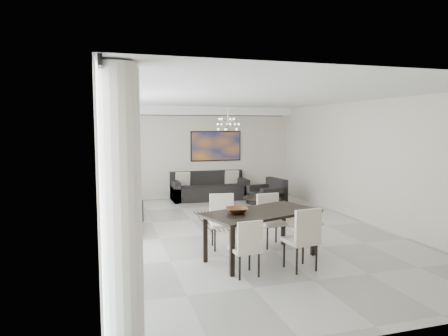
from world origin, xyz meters
name	(u,v)px	position (x,y,z in m)	size (l,w,h in m)	color
room_shell	(268,165)	(0.46, 0.00, 1.45)	(6.00, 9.00, 2.90)	#A8A39B
window_wall	(110,169)	(-2.86, 0.00, 1.47)	(0.37, 8.95, 2.90)	silver
soffit	(202,111)	(0.00, 4.30, 2.77)	(5.98, 0.40, 0.26)	white
painting	(216,146)	(0.50, 4.47, 1.65)	(1.68, 0.04, 0.98)	#C0681A
chandelier	(228,124)	(0.30, 2.50, 2.35)	(0.66, 0.66, 0.71)	silver
rug	(254,218)	(0.60, 1.20, 0.01)	(2.75, 2.12, 0.01)	black
coffee_table	(262,203)	(1.11, 1.96, 0.21)	(1.04, 1.04, 0.36)	black
bowl_coffee	(261,196)	(1.06, 1.91, 0.40)	(0.25, 0.25, 0.08)	brown
sofa_main	(209,190)	(0.16, 4.07, 0.29)	(2.37, 0.97, 0.86)	black
loveseat	(124,207)	(-2.54, 2.29, 0.24)	(0.79, 1.41, 0.71)	black
armchair	(268,196)	(1.59, 2.69, 0.26)	(1.02, 1.06, 0.76)	black
side_table	(117,191)	(-2.65, 4.02, 0.40)	(0.43, 0.43, 0.59)	black
tv_console	(116,219)	(-2.76, 0.82, 0.28)	(0.50, 1.77, 0.55)	black
television	(123,191)	(-2.60, 0.81, 0.90)	(1.20, 0.16, 0.69)	gray
dining_table	(261,216)	(-0.39, -1.72, 0.75)	(2.21, 1.57, 0.83)	black
dining_chair_sw	(247,245)	(-0.90, -2.47, 0.51)	(0.45, 0.45, 0.89)	beige
dining_chair_se	(304,235)	(0.04, -2.49, 0.59)	(0.52, 0.52, 1.02)	beige
dining_chair_nw	(222,217)	(-0.83, -0.87, 0.58)	(0.52, 0.52, 1.01)	beige
dining_chair_ne	(270,216)	(0.08, -1.00, 0.57)	(0.48, 0.48, 0.99)	beige
bowl_dining	(237,210)	(-0.83, -1.73, 0.88)	(0.37, 0.37, 0.09)	brown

